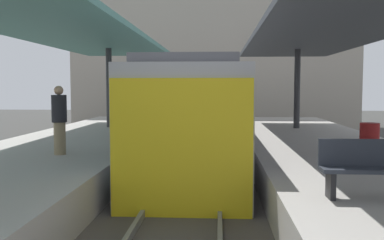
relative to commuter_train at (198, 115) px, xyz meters
name	(u,v)px	position (x,y,z in m)	size (l,w,h in m)	color
ground_plane	(188,201)	(0.00, -4.47, -1.73)	(80.00, 80.00, 0.00)	#383835
platform_left	(28,178)	(-3.80, -4.47, -1.23)	(4.40, 28.00, 1.00)	#ADA8A0
platform_right	(357,182)	(3.80, -4.47, -1.23)	(4.40, 28.00, 1.00)	#ADA8A0
track_ballast	(188,197)	(0.00, -4.47, -1.63)	(3.20, 28.00, 0.20)	#4C4742
rail_near_side	(157,189)	(-0.72, -4.47, -1.46)	(0.08, 28.00, 0.14)	slate
rail_far_side	(220,190)	(0.72, -4.47, -1.46)	(0.08, 28.00, 0.14)	slate
commuter_train	(198,115)	(0.00, 0.00, 0.00)	(2.78, 12.81, 3.10)	#ADADB2
canopy_left	(47,25)	(-3.80, -3.07, 2.52)	(4.18, 21.00, 3.37)	#333335
canopy_right	(343,26)	(3.80, -3.07, 2.45)	(4.18, 21.00, 3.30)	#333335
platform_bench	(368,167)	(2.88, -7.85, -0.26)	(1.40, 0.41, 0.86)	black
litter_bin	(369,140)	(4.21, -4.00, -0.33)	(0.44, 0.44, 0.80)	maroon
passenger_mid_platform	(59,119)	(-3.16, -4.08, 0.14)	(0.36, 0.36, 1.67)	#998460
station_building_backdrop	(214,45)	(0.35, 15.53, 3.77)	(18.00, 6.00, 11.00)	#A89E8E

